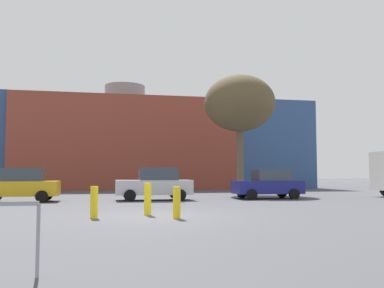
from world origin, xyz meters
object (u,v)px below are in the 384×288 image
Objects in this scene: parked_car_3 at (268,184)px; bollard_yellow_1 at (148,199)px; parked_car_1 at (20,185)px; bollard_yellow_0 at (94,202)px; parked_car_2 at (155,184)px; bollard_yellow_2 at (177,203)px; bare_tree_0 at (240,104)px.

bollard_yellow_1 is at bearing 46.68° from parked_car_3.
parked_car_3 reaches higher than bollard_yellow_1.
bollard_yellow_0 is at bearing 114.71° from parked_car_1.
parked_car_3 is at bearing 46.68° from bollard_yellow_1.
parked_car_2 reaches higher than parked_car_1.
bollard_yellow_0 is at bearing -160.55° from bollard_yellow_1.
bollard_yellow_2 is at bearing -57.23° from bollard_yellow_1.
parked_car_3 is 11.37m from bollard_yellow_2.
parked_car_3 is 10.92m from bollard_yellow_1.
bare_tree_0 is 17.62m from bollard_yellow_0.
parked_car_3 is 0.46× the size of bare_tree_0.
bollard_yellow_1 is (-7.49, -7.95, -0.27)m from parked_car_3.
parked_car_1 is 6.77m from parked_car_2.
bollard_yellow_1 is 1.48m from bollard_yellow_2.
bare_tree_0 is at bearing 65.03° from bollard_yellow_2.
bare_tree_0 is (0.04, 5.27, 5.45)m from parked_car_3.
parked_car_2 is 3.97× the size of bollard_yellow_0.
bollard_yellow_1 is at bearing 125.60° from parked_car_1.
bare_tree_0 is 7.57× the size of bollard_yellow_1.
bare_tree_0 is (13.22, 5.27, 5.43)m from parked_car_1.
bollard_yellow_0 is 0.92× the size of bollard_yellow_1.
bollard_yellow_0 is 1.01× the size of bollard_yellow_2.
parked_car_1 is 0.97× the size of parked_car_2.
parked_car_3 is 3.76× the size of bollard_yellow_0.
bollard_yellow_0 is 2.62m from bollard_yellow_2.
bollard_yellow_1 is (-7.53, -13.21, -5.72)m from bare_tree_0.
parked_car_3 is 3.82× the size of bollard_yellow_2.
bare_tree_0 reaches higher than parked_car_1.
parked_car_2 is (6.77, -0.00, 0.03)m from parked_car_1.
bollard_yellow_1 reaches higher than bollard_yellow_0.
bare_tree_0 is at bearing -158.27° from parked_car_1.
bare_tree_0 is 16.25m from bollard_yellow_1.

